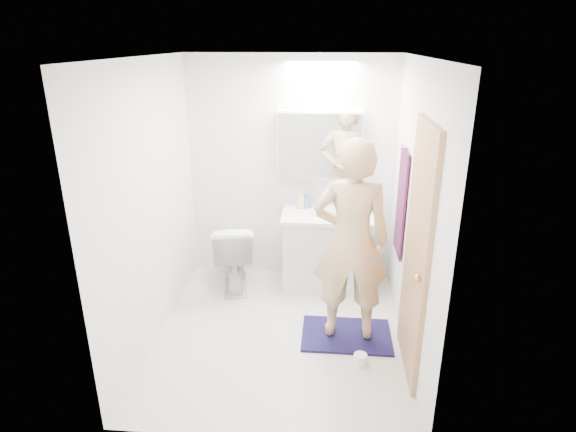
# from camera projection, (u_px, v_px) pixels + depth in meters

# --- Properties ---
(floor) EXTENTS (2.50, 2.50, 0.00)m
(floor) POSITION_uv_depth(u_px,v_px,m) (280.00, 332.00, 4.35)
(floor) COLOR silver
(floor) RESTS_ON ground
(ceiling) EXTENTS (2.50, 2.50, 0.00)m
(ceiling) POSITION_uv_depth(u_px,v_px,m) (278.00, 57.00, 3.51)
(ceiling) COLOR white
(ceiling) RESTS_ON floor
(wall_back) EXTENTS (2.50, 0.00, 2.50)m
(wall_back) POSITION_uv_depth(u_px,v_px,m) (291.00, 170.00, 5.10)
(wall_back) COLOR white
(wall_back) RESTS_ON floor
(wall_front) EXTENTS (2.50, 0.00, 2.50)m
(wall_front) POSITION_uv_depth(u_px,v_px,m) (258.00, 281.00, 2.76)
(wall_front) COLOR white
(wall_front) RESTS_ON floor
(wall_left) EXTENTS (0.00, 2.50, 2.50)m
(wall_left) POSITION_uv_depth(u_px,v_px,m) (150.00, 206.00, 4.02)
(wall_left) COLOR white
(wall_left) RESTS_ON floor
(wall_right) EXTENTS (0.00, 2.50, 2.50)m
(wall_right) POSITION_uv_depth(u_px,v_px,m) (414.00, 213.00, 3.85)
(wall_right) COLOR white
(wall_right) RESTS_ON floor
(vanity_cabinet) EXTENTS (0.90, 0.55, 0.78)m
(vanity_cabinet) POSITION_uv_depth(u_px,v_px,m) (326.00, 251.00, 5.08)
(vanity_cabinet) COLOR silver
(vanity_cabinet) RESTS_ON floor
(countertop) EXTENTS (0.95, 0.58, 0.04)m
(countertop) POSITION_uv_depth(u_px,v_px,m) (328.00, 216.00, 4.94)
(countertop) COLOR white
(countertop) RESTS_ON vanity_cabinet
(sink_basin) EXTENTS (0.36, 0.36, 0.03)m
(sink_basin) POSITION_uv_depth(u_px,v_px,m) (328.00, 211.00, 4.96)
(sink_basin) COLOR silver
(sink_basin) RESTS_ON countertop
(faucet) EXTENTS (0.02, 0.02, 0.16)m
(faucet) POSITION_uv_depth(u_px,v_px,m) (328.00, 200.00, 5.11)
(faucet) COLOR silver
(faucet) RESTS_ON countertop
(medicine_cabinet) EXTENTS (0.88, 0.14, 0.70)m
(medicine_cabinet) POSITION_uv_depth(u_px,v_px,m) (320.00, 145.00, 4.90)
(medicine_cabinet) COLOR white
(medicine_cabinet) RESTS_ON wall_back
(mirror_panel) EXTENTS (0.84, 0.01, 0.66)m
(mirror_panel) POSITION_uv_depth(u_px,v_px,m) (319.00, 146.00, 4.83)
(mirror_panel) COLOR silver
(mirror_panel) RESTS_ON medicine_cabinet
(toilet) EXTENTS (0.55, 0.80, 0.75)m
(toilet) POSITION_uv_depth(u_px,v_px,m) (234.00, 254.00, 5.06)
(toilet) COLOR white
(toilet) RESTS_ON floor
(bath_rug) EXTENTS (0.80, 0.56, 0.02)m
(bath_rug) POSITION_uv_depth(u_px,v_px,m) (346.00, 335.00, 4.29)
(bath_rug) COLOR #18133E
(bath_rug) RESTS_ON floor
(person) EXTENTS (0.65, 0.43, 1.77)m
(person) POSITION_uv_depth(u_px,v_px,m) (351.00, 242.00, 3.97)
(person) COLOR tan
(person) RESTS_ON bath_rug
(door) EXTENTS (0.04, 0.80, 2.00)m
(door) POSITION_uv_depth(u_px,v_px,m) (417.00, 254.00, 3.59)
(door) COLOR tan
(door) RESTS_ON wall_right
(door_knob) EXTENTS (0.06, 0.06, 0.06)m
(door_knob) POSITION_uv_depth(u_px,v_px,m) (418.00, 278.00, 3.33)
(door_knob) COLOR gold
(door_knob) RESTS_ON door
(towel) EXTENTS (0.02, 0.42, 1.00)m
(towel) POSITION_uv_depth(u_px,v_px,m) (401.00, 203.00, 4.40)
(towel) COLOR black
(towel) RESTS_ON wall_right
(towel_hook) EXTENTS (0.07, 0.02, 0.02)m
(towel_hook) POSITION_uv_depth(u_px,v_px,m) (404.00, 148.00, 4.21)
(towel_hook) COLOR silver
(towel_hook) RESTS_ON wall_right
(soap_bottle_a) EXTENTS (0.11, 0.11, 0.20)m
(soap_bottle_a) POSITION_uv_depth(u_px,v_px,m) (301.00, 199.00, 5.06)
(soap_bottle_a) COLOR beige
(soap_bottle_a) RESTS_ON countertop
(soap_bottle_b) EXTENTS (0.11, 0.11, 0.17)m
(soap_bottle_b) POSITION_uv_depth(u_px,v_px,m) (306.00, 200.00, 5.09)
(soap_bottle_b) COLOR #5B7DC3
(soap_bottle_b) RESTS_ON countertop
(toothbrush_cup) EXTENTS (0.14, 0.14, 0.10)m
(toothbrush_cup) POSITION_uv_depth(u_px,v_px,m) (348.00, 205.00, 5.05)
(toothbrush_cup) COLOR #4655D3
(toothbrush_cup) RESTS_ON countertop
(toilet_paper_roll) EXTENTS (0.11, 0.11, 0.10)m
(toilet_paper_roll) POSITION_uv_depth(u_px,v_px,m) (360.00, 360.00, 3.90)
(toilet_paper_roll) COLOR white
(toilet_paper_roll) RESTS_ON floor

